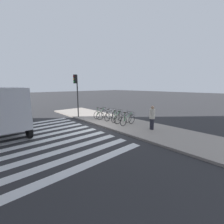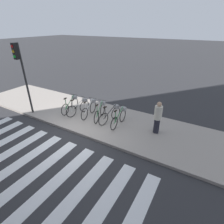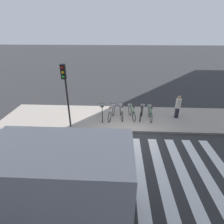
# 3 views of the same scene
# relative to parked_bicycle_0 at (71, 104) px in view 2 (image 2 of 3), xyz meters

# --- Properties ---
(ground_plane) EXTENTS (120.00, 120.00, 0.00)m
(ground_plane) POSITION_rel_parked_bicycle_0_xyz_m (1.57, -1.57, -0.55)
(ground_plane) COLOR #2D2D30
(sidewalk) EXTENTS (16.16, 3.47, 0.12)m
(sidewalk) POSITION_rel_parked_bicycle_0_xyz_m (1.57, 0.17, -0.49)
(sidewalk) COLOR #9E9389
(sidewalk) RESTS_ON ground_plane
(parked_bicycle_0) EXTENTS (0.46, 1.54, 0.95)m
(parked_bicycle_0) POSITION_rel_parked_bicycle_0_xyz_m (0.00, 0.00, 0.00)
(parked_bicycle_0) COLOR black
(parked_bicycle_0) RESTS_ON sidewalk
(parked_bicycle_1) EXTENTS (0.51, 1.52, 0.95)m
(parked_bicycle_1) POSITION_rel_parked_bicycle_0_xyz_m (0.63, -0.01, 0.00)
(parked_bicycle_1) COLOR black
(parked_bicycle_1) RESTS_ON sidewalk
(parked_bicycle_2) EXTENTS (0.46, 1.54, 0.95)m
(parked_bicycle_2) POSITION_rel_parked_bicycle_0_xyz_m (1.23, 0.12, 0.00)
(parked_bicycle_2) COLOR black
(parked_bicycle_2) RESTS_ON sidewalk
(parked_bicycle_3) EXTENTS (0.53, 1.51, 0.95)m
(parked_bicycle_3) POSITION_rel_parked_bicycle_0_xyz_m (1.90, 0.13, 0.00)
(parked_bicycle_3) COLOR black
(parked_bicycle_3) RESTS_ON sidewalk
(parked_bicycle_4) EXTENTS (0.53, 1.51, 0.95)m
(parked_bicycle_4) POSITION_rel_parked_bicycle_0_xyz_m (2.56, 0.13, 0.00)
(parked_bicycle_4) COLOR black
(parked_bicycle_4) RESTS_ON sidewalk
(parked_bicycle_5) EXTENTS (0.46, 1.55, 0.95)m
(parked_bicycle_5) POSITION_rel_parked_bicycle_0_xyz_m (3.09, 0.05, 0.00)
(parked_bicycle_5) COLOR black
(parked_bicycle_5) RESTS_ON sidewalk
(pedestrian) EXTENTS (0.34, 0.34, 1.53)m
(pedestrian) POSITION_rel_parked_bicycle_0_xyz_m (4.87, 0.28, 0.37)
(pedestrian) COLOR #23232D
(pedestrian) RESTS_ON sidewalk
(traffic_light) EXTENTS (0.24, 0.40, 3.70)m
(traffic_light) POSITION_rel_parked_bicycle_0_xyz_m (-1.80, -1.33, 2.22)
(traffic_light) COLOR #2D2D2D
(traffic_light) RESTS_ON sidewalk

